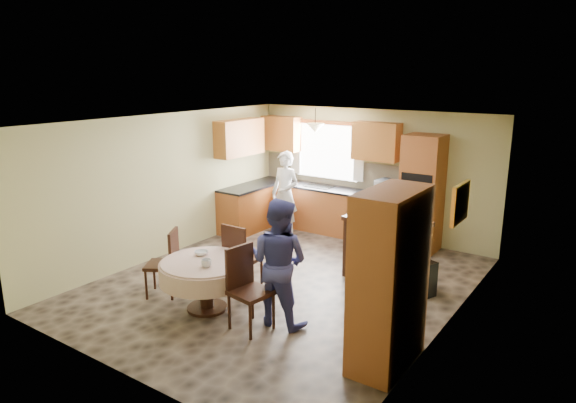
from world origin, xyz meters
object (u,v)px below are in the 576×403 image
(cupboard, at_px, (389,280))
(dining_table, at_px, (206,272))
(chair_right, at_px, (246,284))
(person_sink, at_px, (285,194))
(chair_left, at_px, (167,259))
(sideboard, at_px, (386,252))
(chair_back, at_px, (239,255))
(person_dining, at_px, (279,262))
(oven_tower, at_px, (422,194))

(cupboard, bearing_deg, dining_table, -176.48)
(chair_right, xyz_separation_m, person_sink, (-1.78, 3.41, 0.25))
(chair_left, height_order, person_sink, person_sink)
(cupboard, height_order, chair_left, cupboard)
(chair_left, relative_size, chair_right, 0.93)
(sideboard, xyz_separation_m, chair_back, (-1.60, -1.62, 0.11))
(chair_left, distance_m, chair_right, 1.57)
(cupboard, height_order, person_dining, cupboard)
(dining_table, bearing_deg, person_sink, 106.79)
(dining_table, bearing_deg, chair_left, 177.81)
(person_dining, bearing_deg, dining_table, 9.65)
(oven_tower, height_order, cupboard, oven_tower)
(oven_tower, height_order, person_sink, oven_tower)
(chair_left, bearing_deg, person_sink, 152.57)
(dining_table, height_order, chair_right, chair_right)
(dining_table, xyz_separation_m, chair_back, (-0.01, 0.72, 0.03))
(oven_tower, relative_size, sideboard, 1.62)
(chair_left, distance_m, chair_back, 1.05)
(person_sink, bearing_deg, oven_tower, 17.56)
(chair_right, bearing_deg, cupboard, -73.45)
(oven_tower, bearing_deg, chair_left, -120.11)
(sideboard, bearing_deg, person_sink, 159.55)
(chair_back, bearing_deg, chair_right, 133.37)
(chair_left, xyz_separation_m, person_dining, (1.84, 0.23, 0.29))
(oven_tower, xyz_separation_m, chair_left, (-2.31, -3.99, -0.51))
(sideboard, xyz_separation_m, person_dining, (-0.56, -2.08, 0.37))
(dining_table, distance_m, chair_left, 0.80)
(cupboard, xyz_separation_m, chair_right, (-1.82, -0.23, -0.41))
(chair_left, relative_size, person_dining, 0.59)
(chair_back, distance_m, person_sink, 2.81)
(person_sink, xyz_separation_m, person_dining, (2.05, -3.08, -0.01))
(chair_back, bearing_deg, sideboard, -135.77)
(person_dining, bearing_deg, chair_right, 46.29)
(cupboard, relative_size, chair_left, 2.02)
(oven_tower, xyz_separation_m, cupboard, (1.07, -3.86, -0.06))
(sideboard, height_order, chair_back, chair_back)
(cupboard, relative_size, chair_right, 1.87)
(cupboard, bearing_deg, person_dining, 176.37)
(dining_table, xyz_separation_m, chair_left, (-0.80, 0.03, -0.00))
(chair_right, bearing_deg, dining_table, 93.96)
(chair_back, bearing_deg, person_dining, 155.11)
(person_sink, bearing_deg, sideboard, -18.55)
(oven_tower, distance_m, person_dining, 3.80)
(sideboard, relative_size, dining_table, 1.05)
(sideboard, height_order, chair_right, chair_right)
(person_sink, bearing_deg, chair_right, -60.09)
(cupboard, relative_size, person_dining, 1.20)
(chair_back, height_order, person_dining, person_dining)
(dining_table, height_order, chair_back, chair_back)
(cupboard, bearing_deg, chair_left, -177.82)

